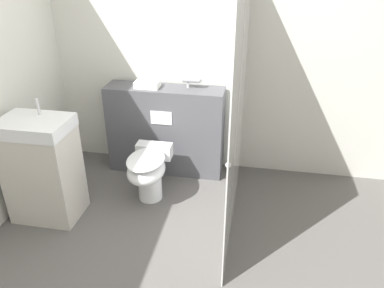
% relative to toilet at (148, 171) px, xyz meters
% --- Properties ---
extents(ground_plane, '(12.00, 12.00, 0.00)m').
position_rel_toilet_xyz_m(ground_plane, '(0.39, -1.04, -0.33)').
color(ground_plane, '#565451').
extents(wall_back, '(8.00, 0.06, 2.50)m').
position_rel_toilet_xyz_m(wall_back, '(0.39, 0.83, 0.92)').
color(wall_back, silver).
rests_on(wall_back, ground_plane).
extents(partition_panel, '(1.23, 0.33, 0.95)m').
position_rel_toilet_xyz_m(partition_panel, '(0.02, 0.61, 0.15)').
color(partition_panel, '#4C4C51').
rests_on(partition_panel, ground_plane).
extents(shower_glass, '(0.04, 1.76, 2.13)m').
position_rel_toilet_xyz_m(shower_glass, '(0.83, -0.08, 0.74)').
color(shower_glass, silver).
rests_on(shower_glass, ground_plane).
extents(toilet, '(0.35, 0.60, 0.50)m').
position_rel_toilet_xyz_m(toilet, '(0.00, 0.00, 0.00)').
color(toilet, white).
rests_on(toilet, ground_plane).
extents(sink_vanity, '(0.59, 0.43, 1.10)m').
position_rel_toilet_xyz_m(sink_vanity, '(-0.84, -0.39, 0.16)').
color(sink_vanity, beige).
rests_on(sink_vanity, ground_plane).
extents(hair_drier, '(0.21, 0.07, 0.13)m').
position_rel_toilet_xyz_m(hair_drier, '(0.31, 0.65, 0.72)').
color(hair_drier, '#B7B7BC').
rests_on(hair_drier, partition_panel).
extents(folded_towel, '(0.25, 0.17, 0.06)m').
position_rel_toilet_xyz_m(folded_towel, '(-0.15, 0.59, 0.66)').
color(folded_towel, white).
rests_on(folded_towel, partition_panel).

